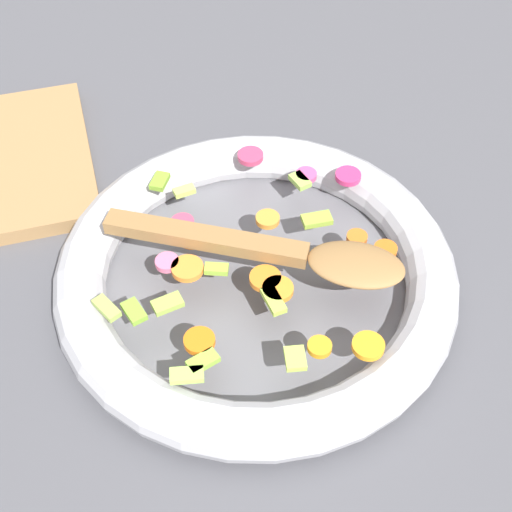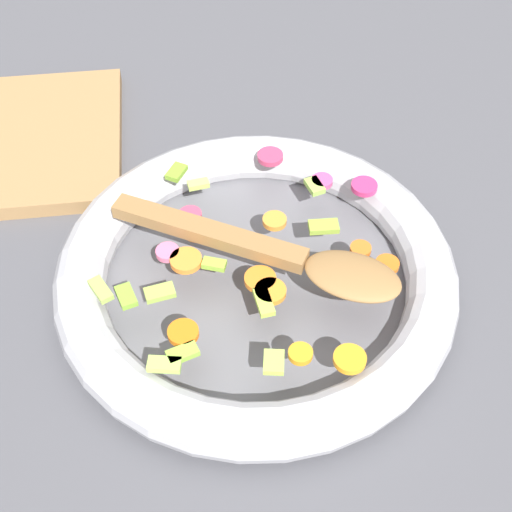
% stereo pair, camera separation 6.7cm
% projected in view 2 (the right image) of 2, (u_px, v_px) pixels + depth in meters
% --- Properties ---
extents(ground_plane, '(4.00, 4.00, 0.00)m').
position_uv_depth(ground_plane, '(256.00, 289.00, 0.71)').
color(ground_plane, '#4C4C51').
extents(skillet, '(0.39, 0.39, 0.05)m').
position_uv_depth(skillet, '(256.00, 275.00, 0.70)').
color(skillet, slate).
rests_on(skillet, ground_plane).
extents(chopped_vegetables, '(0.29, 0.30, 0.01)m').
position_uv_depth(chopped_vegetables, '(257.00, 259.00, 0.67)').
color(chopped_vegetables, orange).
rests_on(chopped_vegetables, skillet).
extents(wooden_spoon, '(0.17, 0.27, 0.01)m').
position_uv_depth(wooden_spoon, '(284.00, 255.00, 0.66)').
color(wooden_spoon, olive).
rests_on(wooden_spoon, chopped_vegetables).
extents(cutting_board, '(0.25, 0.15, 0.02)m').
position_uv_depth(cutting_board, '(56.00, 138.00, 0.85)').
color(cutting_board, '#9E7547').
rests_on(cutting_board, ground_plane).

